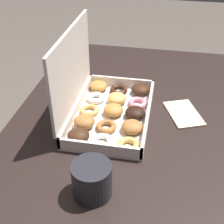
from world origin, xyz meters
The scene contains 4 objects.
dining_table centered at (0.00, 0.00, 0.62)m, with size 0.96×0.73×0.74m.
donut_box centered at (-0.04, 0.10, 0.79)m, with size 0.36×0.23×0.26m.
coffee_mug centered at (-0.34, 0.06, 0.78)m, with size 0.09×0.09×0.08m.
paper_napkin centered at (0.01, -0.14, 0.74)m, with size 0.16×0.13×0.01m.
Camera 1 is at (-0.80, -0.07, 1.30)m, focal length 50.00 mm.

